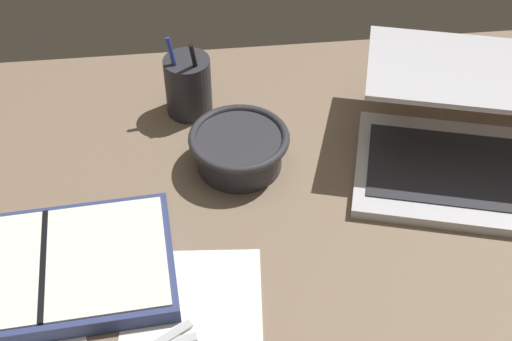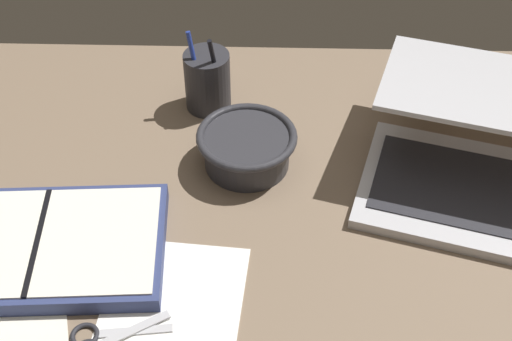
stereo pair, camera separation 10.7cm
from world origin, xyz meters
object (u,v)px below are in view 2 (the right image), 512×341
(pen_cup, at_px, (208,81))
(scissors, at_px, (99,340))
(laptop, at_px, (473,156))
(bowl, at_px, (247,147))
(planner, at_px, (40,247))

(pen_cup, xyz_separation_m, scissors, (-0.11, -0.50, -0.05))
(laptop, xyz_separation_m, bowl, (-0.36, 0.03, -0.02))
(laptop, relative_size, planner, 1.13)
(pen_cup, bearing_deg, laptop, -23.15)
(laptop, distance_m, scissors, 0.62)
(scissors, bearing_deg, bowl, 42.99)
(pen_cup, bearing_deg, bowl, -63.81)
(bowl, bearing_deg, pen_cup, 116.19)
(bowl, xyz_separation_m, pen_cup, (-0.07, 0.15, 0.02))
(planner, bearing_deg, laptop, 10.85)
(laptop, distance_m, planner, 0.67)
(planner, distance_m, scissors, 0.18)
(pen_cup, distance_m, planner, 0.42)
(laptop, distance_m, pen_cup, 0.47)
(planner, xyz_separation_m, scissors, (0.11, -0.15, -0.01))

